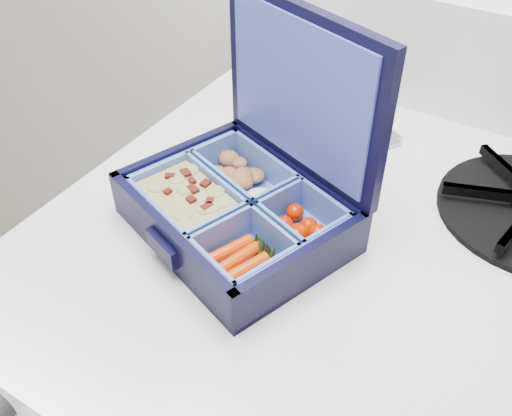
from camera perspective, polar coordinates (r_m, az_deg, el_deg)
The scene contains 3 objects.
bento_box at distance 0.56m, azimuth -2.04°, elevation -0.41°, with size 0.21×0.16×0.05m, color black, non-canonical shape.
burner_grate_rear at distance 0.70m, azimuth 5.54°, elevation 7.56°, with size 0.17×0.17×0.02m, color black.
fork at distance 0.67m, azimuth 7.30°, elevation 4.67°, with size 0.02×0.18×0.01m, color #ABABAB, non-canonical shape.
Camera 1 is at (0.78, 1.25, 1.33)m, focal length 40.00 mm.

